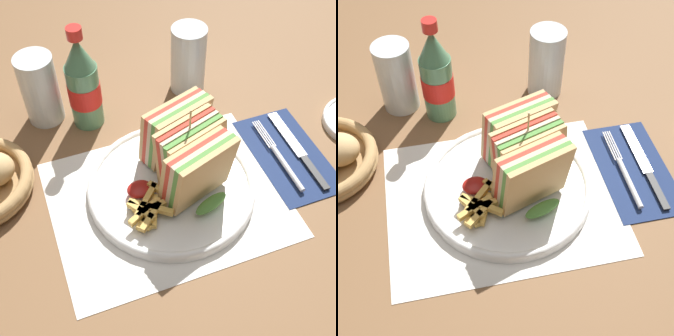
# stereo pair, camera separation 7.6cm
# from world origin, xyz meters

# --- Properties ---
(ground_plane) EXTENTS (4.00, 4.00, 0.00)m
(ground_plane) POSITION_xyz_m (0.00, 0.00, 0.00)
(ground_plane) COLOR brown
(placemat) EXTENTS (0.37, 0.30, 0.00)m
(placemat) POSITION_xyz_m (-0.01, -0.02, 0.00)
(placemat) COLOR silver
(placemat) RESTS_ON ground_plane
(plate_main) EXTENTS (0.28, 0.28, 0.02)m
(plate_main) POSITION_xyz_m (0.01, -0.00, 0.01)
(plate_main) COLOR white
(plate_main) RESTS_ON ground_plane
(club_sandwich) EXTENTS (0.13, 0.19, 0.15)m
(club_sandwich) POSITION_xyz_m (0.04, 0.01, 0.07)
(club_sandwich) COLOR tan
(club_sandwich) RESTS_ON plate_main
(fries_pile) EXTENTS (0.09, 0.09, 0.02)m
(fries_pile) POSITION_xyz_m (-0.05, -0.04, 0.03)
(fries_pile) COLOR gold
(fries_pile) RESTS_ON plate_main
(ketchup_blob) EXTENTS (0.04, 0.04, 0.01)m
(ketchup_blob) POSITION_xyz_m (-0.05, 0.00, 0.03)
(ketchup_blob) COLOR maroon
(ketchup_blob) RESTS_ON plate_main
(napkin) EXTENTS (0.12, 0.21, 0.00)m
(napkin) POSITION_xyz_m (0.23, 0.00, 0.00)
(napkin) COLOR navy
(napkin) RESTS_ON ground_plane
(fork) EXTENTS (0.02, 0.17, 0.01)m
(fork) POSITION_xyz_m (0.21, -0.01, 0.01)
(fork) COLOR silver
(fork) RESTS_ON napkin
(knife) EXTENTS (0.02, 0.19, 0.00)m
(knife) POSITION_xyz_m (0.25, 0.00, 0.01)
(knife) COLOR black
(knife) RESTS_ON napkin
(coke_bottle_near) EXTENTS (0.06, 0.06, 0.20)m
(coke_bottle_near) POSITION_xyz_m (-0.08, 0.21, 0.09)
(coke_bottle_near) COLOR #4C7F5B
(coke_bottle_near) RESTS_ON ground_plane
(glass_near) EXTENTS (0.07, 0.07, 0.14)m
(glass_near) POSITION_xyz_m (0.13, 0.23, 0.06)
(glass_near) COLOR silver
(glass_near) RESTS_ON ground_plane
(glass_far) EXTENTS (0.07, 0.07, 0.14)m
(glass_far) POSITION_xyz_m (-0.15, 0.25, 0.06)
(glass_far) COLOR silver
(glass_far) RESTS_ON ground_plane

